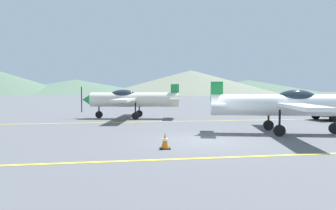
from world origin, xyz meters
TOP-DOWN VIEW (x-y plane):
  - ground_plane at (0.00, 0.00)m, footprint 400.00×400.00m
  - apron_line_near at (0.00, -3.29)m, footprint 80.00×0.16m
  - apron_line_far at (0.00, 7.62)m, footprint 80.00×0.16m
  - airplane_near at (4.37, 1.40)m, footprint 7.45×8.46m
  - airplane_mid at (-2.74, 10.37)m, footprint 7.44×8.50m
  - traffic_cone_front at (-1.96, -1.58)m, footprint 0.36×0.36m
  - hill_centerleft at (-26.36, 153.73)m, footprint 82.57×82.57m
  - hill_centerright at (28.30, 122.71)m, footprint 78.96×78.96m
  - hill_right at (63.17, 140.00)m, footprint 77.58×77.58m

SIDE VIEW (x-z plane):
  - ground_plane at x=0.00m, z-range 0.00..0.00m
  - apron_line_near at x=0.00m, z-range 0.00..0.01m
  - apron_line_far at x=0.00m, z-range 0.00..0.01m
  - traffic_cone_front at x=-1.96m, z-range -0.01..0.58m
  - airplane_near at x=4.37m, z-range 0.16..2.71m
  - airplane_mid at x=-2.74m, z-range 0.16..2.71m
  - hill_right at x=63.17m, z-range 0.00..6.92m
  - hill_centerleft at x=-26.36m, z-range 0.00..7.21m
  - hill_centerright at x=28.30m, z-range 0.00..10.70m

